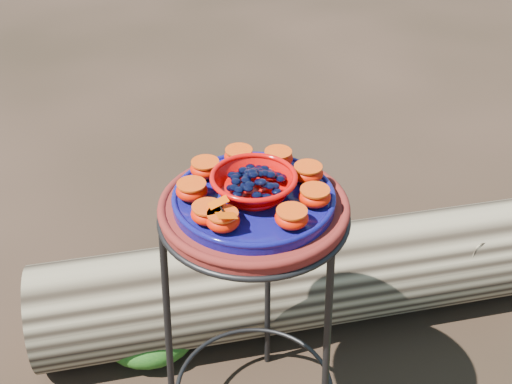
% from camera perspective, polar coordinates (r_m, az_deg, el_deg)
% --- Properties ---
extents(plant_stand, '(0.44, 0.44, 0.70)m').
position_cam_1_polar(plant_stand, '(1.57, -0.17, -12.41)').
color(plant_stand, black).
rests_on(plant_stand, ground).
extents(terracotta_saucer, '(0.39, 0.39, 0.03)m').
position_cam_1_polar(terracotta_saucer, '(1.33, -0.20, -1.58)').
color(terracotta_saucer, maroon).
rests_on(terracotta_saucer, plant_stand).
extents(cobalt_plate, '(0.33, 0.33, 0.02)m').
position_cam_1_polar(cobalt_plate, '(1.31, -0.20, -0.64)').
color(cobalt_plate, '#070339').
rests_on(cobalt_plate, terracotta_saucer).
extents(red_bowl, '(0.17, 0.17, 0.05)m').
position_cam_1_polar(red_bowl, '(1.29, -0.20, 0.60)').
color(red_bowl, '#C00705').
rests_on(red_bowl, cobalt_plate).
extents(glass_gems, '(0.13, 0.13, 0.02)m').
position_cam_1_polar(glass_gems, '(1.28, -0.20, 1.88)').
color(glass_gems, black).
rests_on(glass_gems, red_bowl).
extents(orange_half_0, '(0.06, 0.06, 0.04)m').
position_cam_1_polar(orange_half_0, '(1.21, -2.96, -2.55)').
color(orange_half_0, '#C21500').
rests_on(orange_half_0, cobalt_plate).
extents(orange_half_1, '(0.06, 0.06, 0.04)m').
position_cam_1_polar(orange_half_1, '(1.22, 3.18, -2.30)').
color(orange_half_1, '#C21500').
rests_on(orange_half_1, cobalt_plate).
extents(orange_half_2, '(0.06, 0.06, 0.04)m').
position_cam_1_polar(orange_half_2, '(1.28, 5.23, -0.40)').
color(orange_half_2, '#C21500').
rests_on(orange_half_2, cobalt_plate).
extents(orange_half_3, '(0.06, 0.06, 0.04)m').
position_cam_1_polar(orange_half_3, '(1.35, 4.63, 1.68)').
color(orange_half_3, '#C21500').
rests_on(orange_half_3, cobalt_plate).
extents(orange_half_4, '(0.06, 0.06, 0.04)m').
position_cam_1_polar(orange_half_4, '(1.39, 1.98, 3.03)').
color(orange_half_4, '#C21500').
rests_on(orange_half_4, cobalt_plate).
extents(orange_half_5, '(0.06, 0.06, 0.04)m').
position_cam_1_polar(orange_half_5, '(1.40, -1.53, 3.18)').
color(orange_half_5, '#C21500').
rests_on(orange_half_5, cobalt_plate).
extents(orange_half_6, '(0.06, 0.06, 0.04)m').
position_cam_1_polar(orange_half_6, '(1.36, -4.52, 2.09)').
color(orange_half_6, '#C21500').
rests_on(orange_half_6, cobalt_plate).
extents(orange_half_7, '(0.06, 0.06, 0.04)m').
position_cam_1_polar(orange_half_7, '(1.29, -5.72, 0.12)').
color(orange_half_7, '#C21500').
rests_on(orange_half_7, cobalt_plate).
extents(orange_half_8, '(0.06, 0.06, 0.04)m').
position_cam_1_polar(orange_half_8, '(1.23, -4.33, -1.92)').
color(orange_half_8, '#C21500').
rests_on(orange_half_8, cobalt_plate).
extents(butterfly, '(0.10, 0.09, 0.01)m').
position_cam_1_polar(butterfly, '(1.19, -3.00, -1.59)').
color(butterfly, '#D64000').
rests_on(butterfly, orange_half_0).
extents(driftwood_log, '(1.71, 1.04, 0.31)m').
position_cam_1_polar(driftwood_log, '(2.01, 4.97, -7.51)').
color(driftwood_log, black).
rests_on(driftwood_log, ground).
extents(foliage_left, '(0.30, 0.30, 0.15)m').
position_cam_1_polar(foliage_left, '(1.99, -9.43, -11.67)').
color(foliage_left, '#164113').
rests_on(foliage_left, ground).
extents(foliage_back, '(0.32, 0.32, 0.16)m').
position_cam_1_polar(foliage_back, '(2.10, -2.79, -8.17)').
color(foliage_back, '#164113').
rests_on(foliage_back, ground).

